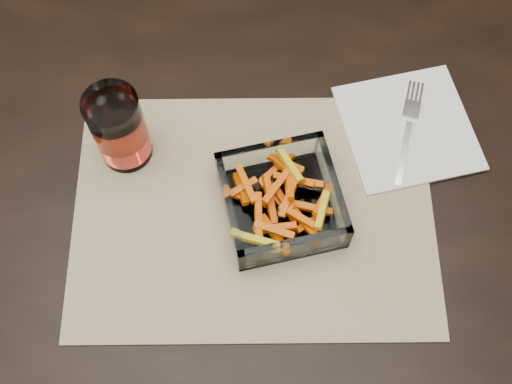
# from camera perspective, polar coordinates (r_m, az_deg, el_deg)

# --- Properties ---
(dining_table) EXTENTS (1.60, 0.90, 0.75)m
(dining_table) POSITION_cam_1_polar(r_m,az_deg,el_deg) (0.90, -5.39, -3.38)
(dining_table) COLOR black
(dining_table) RESTS_ON ground
(placemat) EXTENTS (0.46, 0.34, 0.00)m
(placemat) POSITION_cam_1_polar(r_m,az_deg,el_deg) (0.81, -0.22, -1.72)
(placemat) COLOR tan
(placemat) RESTS_ON dining_table
(glass_bowl) EXTENTS (0.16, 0.16, 0.05)m
(glass_bowl) POSITION_cam_1_polar(r_m,az_deg,el_deg) (0.79, 2.26, -0.88)
(glass_bowl) COLOR white
(glass_bowl) RESTS_ON placemat
(tumbler) EXTENTS (0.07, 0.07, 0.12)m
(tumbler) POSITION_cam_1_polar(r_m,az_deg,el_deg) (0.81, -12.03, 5.42)
(tumbler) COLOR white
(tumbler) RESTS_ON placemat
(napkin) EXTENTS (0.19, 0.19, 0.00)m
(napkin) POSITION_cam_1_polar(r_m,az_deg,el_deg) (0.88, 13.35, 5.58)
(napkin) COLOR white
(napkin) RESTS_ON placemat
(fork) EXTENTS (0.06, 0.16, 0.00)m
(fork) POSITION_cam_1_polar(r_m,az_deg,el_deg) (0.87, 13.37, 5.57)
(fork) COLOR silver
(fork) RESTS_ON napkin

